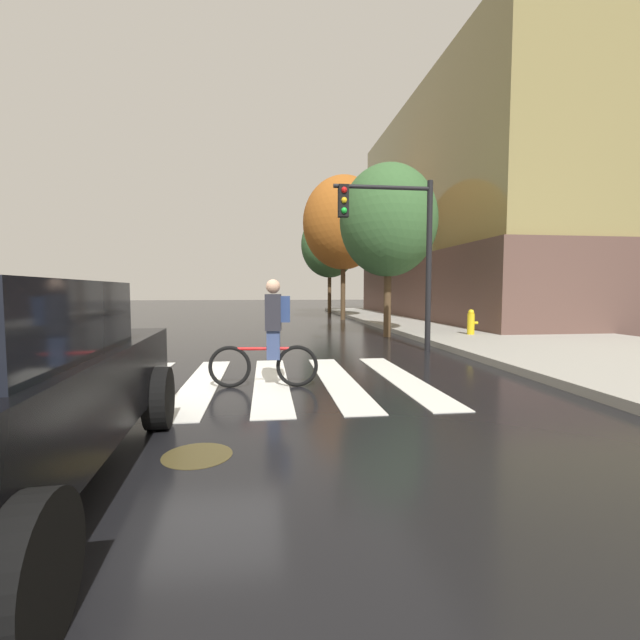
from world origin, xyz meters
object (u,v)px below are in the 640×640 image
(street_tree_near, at_px, (388,221))
(street_tree_mid, at_px, (343,223))
(manhole_cover, at_px, (197,455))
(traffic_light_near, at_px, (397,235))
(fire_hydrant, at_px, (471,322))
(street_tree_far, at_px, (330,245))
(cyclist, at_px, (271,334))

(street_tree_near, bearing_deg, street_tree_mid, 89.95)
(manhole_cover, relative_size, street_tree_near, 0.12)
(manhole_cover, bearing_deg, traffic_light_near, 58.42)
(fire_hydrant, distance_m, street_tree_far, 16.05)
(manhole_cover, height_order, street_tree_far, street_tree_far)
(traffic_light_near, bearing_deg, cyclist, -131.36)
(street_tree_near, bearing_deg, street_tree_far, 88.89)
(cyclist, bearing_deg, manhole_cover, -104.96)
(manhole_cover, bearing_deg, fire_hydrant, 50.69)
(traffic_light_near, relative_size, street_tree_near, 0.76)
(street_tree_near, height_order, street_tree_mid, street_tree_mid)
(fire_hydrant, relative_size, street_tree_far, 0.12)
(traffic_light_near, bearing_deg, street_tree_mid, 86.28)
(fire_hydrant, relative_size, street_tree_mid, 0.11)
(street_tree_near, xyz_separation_m, street_tree_far, (0.28, 14.45, 0.76))
(street_tree_mid, height_order, street_tree_far, street_tree_mid)
(cyclist, height_order, fire_hydrant, cyclist)
(manhole_cover, bearing_deg, street_tree_mid, 75.36)
(cyclist, bearing_deg, street_tree_mid, 75.42)
(manhole_cover, relative_size, traffic_light_near, 0.15)
(manhole_cover, height_order, street_tree_mid, street_tree_mid)
(manhole_cover, xyz_separation_m, street_tree_mid, (4.56, 17.47, 4.91))
(cyclist, height_order, street_tree_near, street_tree_near)
(manhole_cover, relative_size, fire_hydrant, 0.82)
(manhole_cover, xyz_separation_m, street_tree_far, (4.83, 23.90, 4.49))
(cyclist, relative_size, street_tree_far, 0.26)
(cyclist, xyz_separation_m, fire_hydrant, (6.23, 5.79, -0.31))
(traffic_light_near, xyz_separation_m, street_tree_near, (0.72, 3.22, 0.88))
(street_tree_far, bearing_deg, fire_hydrant, -82.18)
(street_tree_far, bearing_deg, cyclist, -100.98)
(street_tree_near, bearing_deg, traffic_light_near, -102.67)
(cyclist, distance_m, fire_hydrant, 8.51)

